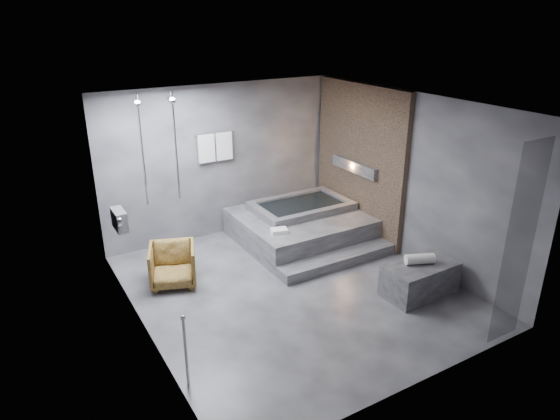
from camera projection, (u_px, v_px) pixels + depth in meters
room at (308, 173)px, 7.39m from camera, size 5.00×5.04×2.82m
tub_deck at (300, 227)px, 9.21m from camera, size 2.20×2.00×0.50m
tub_step at (338, 260)px, 8.33m from camera, size 2.20×0.36×0.18m
concrete_bench at (419, 279)px, 7.43m from camera, size 1.10×0.62×0.49m
driftwood_chair at (173, 265)px, 7.68m from camera, size 0.88×0.90×0.64m
rolled_towel at (420, 259)px, 7.33m from camera, size 0.46×0.31×0.16m
deck_towel at (279, 231)px, 8.35m from camera, size 0.31×0.26×0.07m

